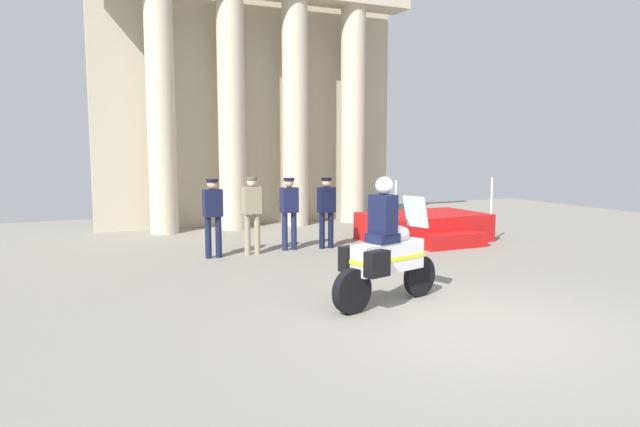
% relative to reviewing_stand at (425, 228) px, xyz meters
% --- Properties ---
extents(ground_plane, '(28.00, 28.00, 0.00)m').
position_rel_reviewing_stand_xyz_m(ground_plane, '(-3.55, -5.93, -0.33)').
color(ground_plane, gray).
extents(colonnade_backdrop, '(9.18, 1.59, 7.51)m').
position_rel_reviewing_stand_xyz_m(colonnade_backdrop, '(-2.76, 4.52, 3.57)').
color(colonnade_backdrop, '#B6AB91').
rests_on(colonnade_backdrop, ground_plane).
extents(reviewing_stand, '(2.92, 2.41, 1.57)m').
position_rel_reviewing_stand_xyz_m(reviewing_stand, '(0.00, 0.00, 0.00)').
color(reviewing_stand, '#B71414').
rests_on(reviewing_stand, ground_plane).
extents(officer_in_row_0, '(0.40, 0.25, 1.65)m').
position_rel_reviewing_stand_xyz_m(officer_in_row_0, '(-5.33, 0.03, 0.65)').
color(officer_in_row_0, '#141938').
rests_on(officer_in_row_0, ground_plane).
extents(officer_in_row_1, '(0.40, 0.25, 1.68)m').
position_rel_reviewing_stand_xyz_m(officer_in_row_1, '(-4.48, 0.04, 0.67)').
color(officer_in_row_1, gray).
rests_on(officer_in_row_1, ground_plane).
extents(officer_in_row_2, '(0.40, 0.25, 1.63)m').
position_rel_reviewing_stand_xyz_m(officer_in_row_2, '(-3.55, 0.21, 0.64)').
color(officer_in_row_2, '#191E42').
rests_on(officer_in_row_2, ground_plane).
extents(officer_in_row_3, '(0.40, 0.25, 1.62)m').
position_rel_reviewing_stand_xyz_m(officer_in_row_3, '(-2.69, 0.06, 0.63)').
color(officer_in_row_3, black).
rests_on(officer_in_row_3, ground_plane).
extents(motorcycle_with_rider, '(2.05, 0.89, 1.90)m').
position_rel_reviewing_stand_xyz_m(motorcycle_with_rider, '(-4.00, -4.62, 0.47)').
color(motorcycle_with_rider, black).
rests_on(motorcycle_with_rider, ground_plane).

